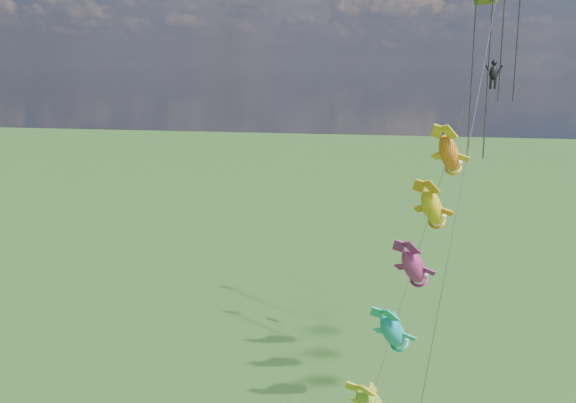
# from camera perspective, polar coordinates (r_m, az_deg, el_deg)

# --- Properties ---
(fish_windsock_rig) EXTENTS (5.58, 15.04, 16.19)m
(fish_windsock_rig) POSITION_cam_1_polar(r_m,az_deg,el_deg) (28.96, 11.07, -5.71)
(fish_windsock_rig) COLOR brown
(fish_windsock_rig) RESTS_ON ground
(parafoil_rig) EXTENTS (5.71, 16.95, 27.70)m
(parafoil_rig) POSITION_cam_1_polar(r_m,az_deg,el_deg) (32.95, 17.87, 12.91)
(parafoil_rig) COLOR brown
(parafoil_rig) RESTS_ON ground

